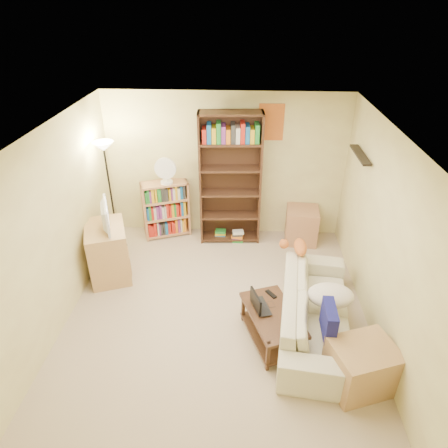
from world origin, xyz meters
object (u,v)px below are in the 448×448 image
(end_cabinet, at_px, (362,366))
(tv_stand, at_px, (108,252))
(mug, at_px, (293,323))
(television, at_px, (102,216))
(short_bookshelf, at_px, (166,209))
(floor_lamp, at_px, (106,166))
(laptop, at_px, (266,306))
(coffee_table, at_px, (272,322))
(tall_bookshelf, at_px, (230,177))
(side_table, at_px, (301,225))
(desk_fan, at_px, (166,171))
(tabby_cat, at_px, (297,246))
(sofa, at_px, (316,311))

(end_cabinet, bearing_deg, tv_stand, 151.39)
(mug, distance_m, television, 3.04)
(short_bookshelf, xyz_separation_m, floor_lamp, (-0.76, -0.49, 0.99))
(laptop, relative_size, mug, 3.29)
(coffee_table, relative_size, short_bookshelf, 1.07)
(tall_bookshelf, bearing_deg, floor_lamp, -171.64)
(mug, distance_m, side_table, 2.61)
(coffee_table, distance_m, mug, 0.36)
(television, xyz_separation_m, floor_lamp, (-0.10, 0.75, 0.46))
(desk_fan, distance_m, side_table, 2.50)
(side_table, bearing_deg, end_cabinet, -83.95)
(coffee_table, distance_m, floor_lamp, 3.41)
(laptop, bearing_deg, television, 46.68)
(laptop, xyz_separation_m, tv_stand, (-2.33, 1.10, -0.02))
(coffee_table, relative_size, end_cabinet, 1.64)
(desk_fan, bearing_deg, tall_bookshelf, -2.52)
(mug, relative_size, tv_stand, 0.15)
(tv_stand, relative_size, side_table, 1.37)
(coffee_table, xyz_separation_m, mug, (0.22, -0.20, 0.20))
(coffee_table, relative_size, tall_bookshelf, 0.49)
(laptop, bearing_deg, tabby_cat, -43.82)
(television, height_order, tall_bookshelf, tall_bookshelf)
(tabby_cat, distance_m, mug, 1.29)
(mug, bearing_deg, sofa, 50.31)
(short_bookshelf, height_order, floor_lamp, floor_lamp)
(sofa, distance_m, side_table, 2.17)
(desk_fan, bearing_deg, end_cabinet, -48.94)
(tv_stand, bearing_deg, mug, -48.17)
(floor_lamp, bearing_deg, desk_fan, 28.69)
(tall_bookshelf, distance_m, short_bookshelf, 1.32)
(tabby_cat, xyz_separation_m, coffee_table, (-0.38, -1.06, -0.44))
(sofa, bearing_deg, side_table, 5.17)
(short_bookshelf, relative_size, floor_lamp, 0.54)
(sofa, relative_size, side_table, 3.67)
(tall_bookshelf, relative_size, end_cabinet, 3.37)
(tv_stand, bearing_deg, television, 0.00)
(desk_fan, bearing_deg, short_bookshelf, 140.23)
(end_cabinet, bearing_deg, laptop, 144.57)
(coffee_table, xyz_separation_m, television, (-2.41, 1.21, 0.76))
(sofa, xyz_separation_m, floor_lamp, (-3.07, 1.76, 1.18))
(mug, bearing_deg, tabby_cat, 82.99)
(tv_stand, xyz_separation_m, desk_fan, (0.72, 1.20, 0.83))
(tabby_cat, height_order, television, television)
(tall_bookshelf, xyz_separation_m, side_table, (1.25, 0.01, -0.88))
(end_cabinet, bearing_deg, coffee_table, 146.61)
(laptop, height_order, mug, mug)
(sofa, height_order, laptop, sofa)
(tabby_cat, bearing_deg, desk_fan, 147.02)
(tv_stand, relative_size, end_cabinet, 1.26)
(television, bearing_deg, floor_lamp, -12.40)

